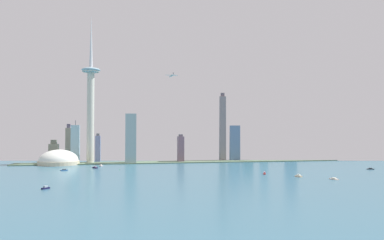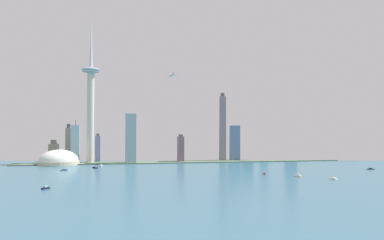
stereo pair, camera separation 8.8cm
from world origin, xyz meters
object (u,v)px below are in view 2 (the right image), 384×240
stadium_dome (59,161)px  boat_2 (95,167)px  boat_6 (46,188)px  airplane (172,76)px  skyscraper_0 (222,128)px  boat_4 (101,166)px  boat_3 (334,179)px  observation_tower (91,97)px  boat_7 (370,169)px  channel_buoy_0 (119,169)px  skyscraper_8 (131,138)px  skyscraper_6 (290,139)px  skyscraper_1 (181,149)px  skyscraper_7 (54,153)px  boat_0 (299,176)px  skyscraper_2 (264,141)px  skyscraper_10 (98,148)px  skyscraper_5 (75,144)px  skyscraper_9 (247,146)px  boat_1 (64,170)px  boat_5 (264,173)px  skyscraper_4 (69,144)px  skyscraper_3 (234,143)px

stadium_dome → boat_2: 140.04m
boat_6 → airplane: airplane is taller
skyscraper_0 → boat_4: size_ratio=10.01×
boat_3 → boat_2: bearing=40.8°
boat_3 → observation_tower: bearing=30.9°
boat_7 → channel_buoy_0: boat_7 is taller
observation_tower → boat_2: observation_tower is taller
skyscraper_8 → boat_7: (484.92, -243.35, -60.25)m
skyscraper_6 → boat_4: 522.82m
skyscraper_1 → skyscraper_7: (-316.22, 22.98, -8.06)m
boat_7 → boat_0: bearing=-139.8°
skyscraper_1 → skyscraper_2: size_ratio=0.67×
skyscraper_6 → skyscraper_10: skyscraper_6 is taller
boat_7 → skyscraper_5: bearing=171.5°
skyscraper_9 → channel_buoy_0: bearing=-148.4°
boat_1 → airplane: airplane is taller
skyscraper_6 → boat_5: (-205.72, -318.63, -54.97)m
skyscraper_2 → boat_4: bearing=-166.3°
boat_4 → airplane: bearing=91.6°
skyscraper_8 → boat_6: (-124.57, -396.30, -59.72)m
boat_4 → channel_buoy_0: bearing=7.5°
skyscraper_4 → skyscraper_6: (603.16, -72.17, 10.43)m
skyscraper_9 → boat_5: bearing=-104.3°
skyscraper_0 → boat_4: bearing=-162.1°
skyscraper_5 → airplane: airplane is taller
skyscraper_5 → skyscraper_9: size_ratio=1.36×
skyscraper_4 → boat_5: skyscraper_4 is taller
skyscraper_6 → boat_3: size_ratio=6.69×
boat_1 → skyscraper_4: bearing=-120.5°
skyscraper_2 → boat_2: bearing=-161.5°
observation_tower → boat_6: size_ratio=31.48×
boat_3 → airplane: size_ratio=0.48×
skyscraper_6 → boat_4: skyscraper_6 is taller
boat_6 → boat_1: bearing=40.5°
skyscraper_5 → skyscraper_10: 57.23m
skyscraper_3 → boat_7: bearing=-53.8°
boat_2 → airplane: (178.49, 100.53, 217.31)m
boat_6 → boat_7: boat_7 is taller
skyscraper_5 → channel_buoy_0: skyscraper_5 is taller
skyscraper_1 → channel_buoy_0: bearing=-131.5°
skyscraper_2 → boat_2: 467.84m
skyscraper_10 → boat_6: size_ratio=6.24×
boat_4 → skyscraper_4: bearing=-169.3°
stadium_dome → skyscraper_2: 535.20m
skyscraper_10 → skyscraper_8: bearing=-33.6°
skyscraper_1 → boat_5: 321.95m
skyscraper_0 → skyscraper_3: 53.28m
boat_1 → boat_7: boat_7 is taller
skyscraper_4 → boat_5: 559.17m
skyscraper_5 → boat_3: skyscraper_5 is taller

